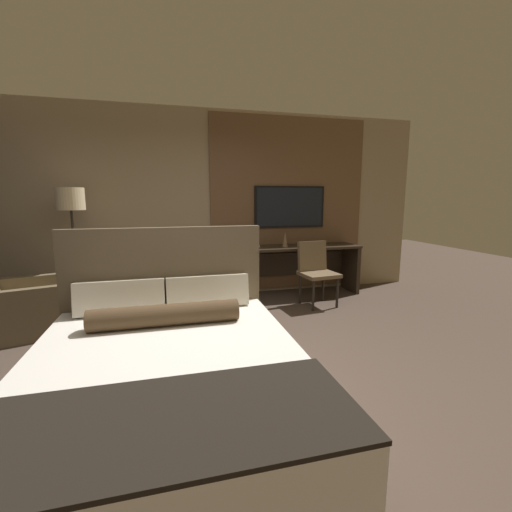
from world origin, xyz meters
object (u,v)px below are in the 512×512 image
Objects in this scene: vase_short at (285,239)px; floor_lamp at (71,209)px; bed at (167,377)px; vase_tall at (256,240)px; tv at (290,207)px; desk_chair at (316,267)px; armchair_by_window at (19,310)px; desk at (294,261)px.

floor_lamp is at bearing -178.72° from vase_short.
bed is 9.77× the size of vase_tall.
tv is at bearing 60.46° from vase_short.
vase_tall is at bearing 135.40° from desk_chair.
armchair_by_window is at bearing 176.45° from desk_chair.
desk is 2.25× the size of desk_chair.
desk_chair is at bearing -57.40° from vase_short.
bed is at bearing -125.11° from desk.
desk_chair is at bearing -7.26° from floor_lamp.
desk is at bearing 28.32° from vase_short.
floor_lamp is 2.93m from vase_short.
tv is at bearing 20.52° from vase_tall.
vase_tall is at bearing 3.65° from floor_lamp.
vase_tall is at bearing -159.48° from tv.
desk is 0.58m from desk_chair.
bed reaches higher than vase_tall.
vase_tall is (2.46, 0.16, -0.48)m from floor_lamp.
floor_lamp is at bearing 113.62° from bed.
bed is 3.37m from desk.
floor_lamp reaches higher than vase_short.
desk is at bearing -93.41° from armchair_by_window.
desk_chair is 3.67m from armchair_by_window.
bed is 3.23m from vase_short.
desk_chair is (0.12, -0.79, -0.83)m from tv.
vase_short reaches higher than desk_chair.
tv is 3.09m from floor_lamp.
bed is at bearing -123.04° from tv.
floor_lamp reaches higher than vase_tall.
bed is 2.30× the size of armchair_by_window.
vase_tall is (-0.61, -0.01, 0.35)m from desk.
vase_tall reaches higher than desk.
desk_chair is at bearing -102.53° from armchair_by_window.
vase_tall is at bearing 64.22° from bed.
desk is 1.23× the size of floor_lamp.
floor_lamp is at bearing 165.88° from desk_chair.
vase_short is at bearing 1.28° from floor_lamp.
vase_short is at bearing 56.56° from bed.
floor_lamp is (-1.13, 2.59, 1.05)m from bed.
desk_chair is 3.32m from floor_lamp.
desk is at bearing 94.99° from desk_chair.
vase_short is at bearing -119.54° from tv.
tv is 3.84m from armchair_by_window.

